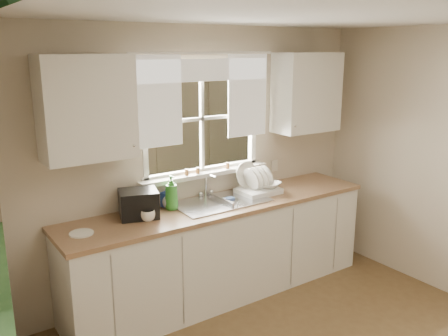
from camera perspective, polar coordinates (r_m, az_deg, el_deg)
room_walls at (r=3.05m, az=18.66°, el=-6.77°), size 3.62×4.02×2.50m
ceiling at (r=2.91m, az=19.64°, el=17.56°), size 3.60×4.00×0.02m
window at (r=4.48m, az=-2.55°, el=3.84°), size 1.38×0.16×1.06m
curtains at (r=4.37m, az=-2.25°, el=9.52°), size 1.50×0.03×0.81m
base_cabinets at (r=4.53m, az=-0.22°, el=-9.96°), size 3.00×0.62×0.87m
countertop at (r=4.36m, az=-0.22°, el=-4.51°), size 3.04×0.65×0.04m
upper_cabinet_left at (r=3.78m, az=-16.22°, el=6.96°), size 0.70×0.33×0.80m
upper_cabinet_right at (r=5.00m, az=9.92°, el=8.94°), size 0.70×0.33×0.80m
wall_outlet at (r=5.06m, az=6.09°, el=0.28°), size 0.08×0.01×0.12m
sill_jars at (r=4.48m, az=-2.38°, el=-0.16°), size 0.50×0.04×0.06m
sink at (r=4.41m, az=-0.46°, el=-5.04°), size 0.88×0.52×0.40m
dish_rack at (r=4.64m, az=4.04°, el=-2.14°), size 0.40×0.31×0.30m
bowl at (r=4.67m, az=5.49°, el=-2.03°), size 0.29×0.29×0.05m
soap_bottle_a at (r=4.18m, az=-6.35°, el=-2.94°), size 0.12×0.12×0.31m
soap_bottle_b at (r=4.27m, az=-6.88°, el=-3.36°), size 0.12×0.12×0.20m
soap_bottle_c at (r=4.23m, az=-6.52°, el=-3.71°), size 0.17×0.17×0.17m
saucer at (r=3.82m, az=-16.78°, el=-7.53°), size 0.18×0.18×0.01m
cup at (r=3.96m, az=-9.13°, el=-5.67°), size 0.15×0.15×0.09m
black_appliance at (r=4.05m, az=-10.25°, el=-4.24°), size 0.38×0.35×0.23m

